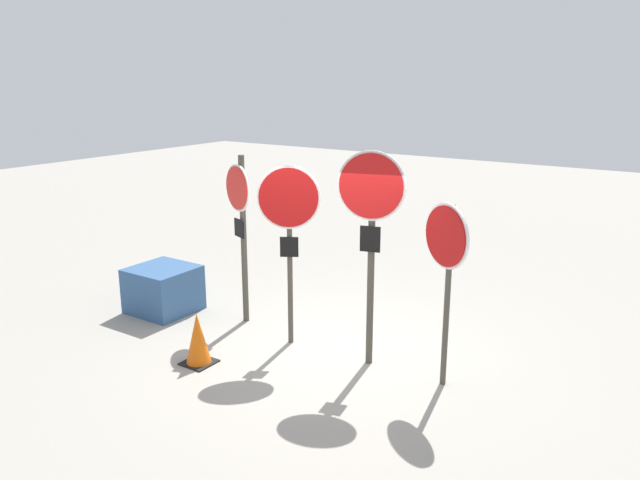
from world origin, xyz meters
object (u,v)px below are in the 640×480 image
stop_sign_2 (371,219)px  traffic_cone_0 (198,339)px  stop_sign_1 (289,216)px  storage_crate (163,289)px  stop_sign_0 (240,215)px  stop_sign_3 (446,255)px

stop_sign_2 → traffic_cone_0: bearing=-161.2°
stop_sign_1 → storage_crate: (-2.42, -0.10, -1.47)m
stop_sign_0 → stop_sign_2: (2.30, -0.22, 0.27)m
stop_sign_0 → traffic_cone_0: 2.00m
stop_sign_0 → stop_sign_3: bearing=17.9°
stop_sign_2 → stop_sign_3: bearing=-14.7°
stop_sign_2 → traffic_cone_0: 2.72m
stop_sign_3 → traffic_cone_0: stop_sign_3 is taller
stop_sign_0 → stop_sign_2: bearing=16.3°
stop_sign_1 → stop_sign_2: (1.22, 0.05, 0.11)m
stop_sign_0 → stop_sign_3: stop_sign_0 is taller
stop_sign_2 → stop_sign_1: bearing=167.8°
storage_crate → stop_sign_3: bearing=1.7°
stop_sign_2 → storage_crate: bearing=167.9°
stop_sign_2 → storage_crate: size_ratio=2.94×
storage_crate → stop_sign_0: bearing=15.3°
stop_sign_3 → traffic_cone_0: (-2.85, -1.20, -1.30)m
stop_sign_1 → stop_sign_0: bearing=135.5°
stop_sign_0 → traffic_cone_0: stop_sign_0 is taller
stop_sign_1 → stop_sign_2: stop_sign_2 is taller
stop_sign_1 → storage_crate: 2.84m
stop_sign_1 → traffic_cone_0: size_ratio=3.62×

